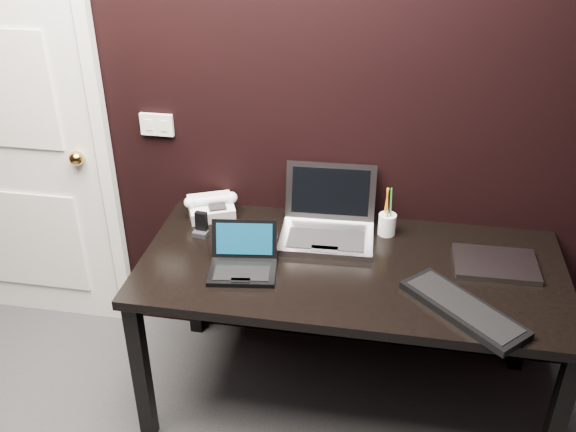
% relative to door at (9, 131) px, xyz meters
% --- Properties ---
extents(wall_back, '(4.00, 0.00, 4.00)m').
position_rel_door_xyz_m(wall_back, '(1.35, 0.02, 0.26)').
color(wall_back, black).
rests_on(wall_back, ground).
extents(door, '(0.99, 0.10, 2.14)m').
position_rel_door_xyz_m(door, '(0.00, 0.00, 0.00)').
color(door, white).
rests_on(door, ground).
extents(wall_switch, '(0.15, 0.02, 0.10)m').
position_rel_door_xyz_m(wall_switch, '(0.73, 0.01, 0.08)').
color(wall_switch, silver).
rests_on(wall_switch, wall_back).
extents(desk, '(1.70, 0.80, 0.74)m').
position_rel_door_xyz_m(desk, '(1.65, -0.38, -0.38)').
color(desk, black).
rests_on(desk, ground).
extents(netbook, '(0.29, 0.27, 0.17)m').
position_rel_door_xyz_m(netbook, '(1.23, -0.49, -0.27)').
color(netbook, black).
rests_on(netbook, desk).
extents(silver_laptop, '(0.41, 0.37, 0.27)m').
position_rel_door_xyz_m(silver_laptop, '(1.53, -0.17, -0.25)').
color(silver_laptop, '#A2A1A6').
rests_on(silver_laptop, desk).
extents(ext_keyboard, '(0.46, 0.45, 0.03)m').
position_rel_door_xyz_m(ext_keyboard, '(2.07, -0.61, -0.29)').
color(ext_keyboard, black).
rests_on(ext_keyboard, desk).
extents(closed_laptop, '(0.33, 0.24, 0.02)m').
position_rel_door_xyz_m(closed_laptop, '(2.22, -0.29, -0.29)').
color(closed_laptop, '#939398').
rests_on(closed_laptop, desk).
extents(desk_phone, '(0.25, 0.25, 0.12)m').
position_rel_door_xyz_m(desk_phone, '(0.99, -0.09, -0.26)').
color(desk_phone, silver).
rests_on(desk_phone, desk).
extents(mobile_phone, '(0.07, 0.06, 0.11)m').
position_rel_door_xyz_m(mobile_phone, '(0.99, -0.26, -0.26)').
color(mobile_phone, black).
rests_on(mobile_phone, desk).
extents(pen_cup, '(0.08, 0.08, 0.22)m').
position_rel_door_xyz_m(pen_cup, '(1.78, -0.12, -0.25)').
color(pen_cup, silver).
rests_on(pen_cup, desk).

